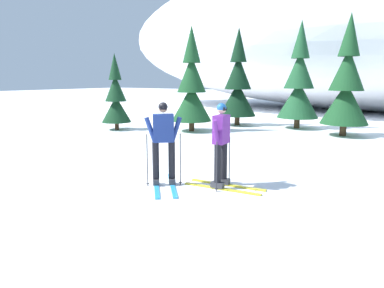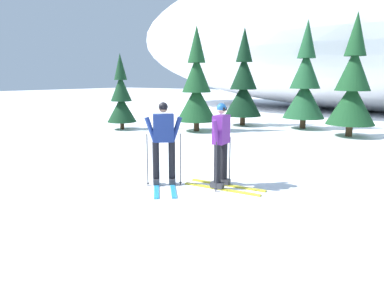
{
  "view_description": "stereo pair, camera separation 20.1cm",
  "coord_description": "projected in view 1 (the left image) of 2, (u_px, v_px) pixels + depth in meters",
  "views": [
    {
      "loc": [
        5.61,
        -5.48,
        2.37
      ],
      "look_at": [
        1.36,
        0.98,
        0.95
      ],
      "focal_mm": 33.7,
      "sensor_mm": 36.0,
      "label": 1
    },
    {
      "loc": [
        5.77,
        -5.37,
        2.37
      ],
      "look_at": [
        1.36,
        0.98,
        0.95
      ],
      "focal_mm": 33.7,
      "sensor_mm": 36.0,
      "label": 2
    }
  ],
  "objects": [
    {
      "name": "pine_tree_center",
      "position": [
        299.0,
        84.0,
        16.9
      ],
      "size": [
        1.93,
        1.93,
        4.99
      ],
      "color": "#47301E",
      "rests_on": "ground"
    },
    {
      "name": "ground_plane",
      "position": [
        116.0,
        187.0,
        7.97
      ],
      "size": [
        120.0,
        120.0,
        0.0
      ],
      "primitive_type": "plane",
      "color": "white"
    },
    {
      "name": "skier_purple_jacket",
      "position": [
        221.0,
        144.0,
        7.78
      ],
      "size": [
        1.81,
        0.8,
        1.85
      ],
      "color": "gold",
      "rests_on": "ground"
    },
    {
      "name": "skier_navy_jacket",
      "position": [
        164.0,
        142.0,
        7.93
      ],
      "size": [
        1.51,
        1.66,
        1.86
      ],
      "color": "#2893CC",
      "rests_on": "ground"
    },
    {
      "name": "pine_tree_center_left",
      "position": [
        238.0,
        85.0,
        18.02
      ],
      "size": [
        1.86,
        1.86,
        4.81
      ],
      "color": "#47301E",
      "rests_on": "ground"
    },
    {
      "name": "pine_tree_far_left",
      "position": [
        116.0,
        98.0,
        16.55
      ],
      "size": [
        1.35,
        1.35,
        3.48
      ],
      "color": "#47301E",
      "rests_on": "ground"
    },
    {
      "name": "pine_tree_left",
      "position": [
        192.0,
        88.0,
        15.98
      ],
      "size": [
        1.79,
        1.79,
        4.63
      ],
      "color": "#47301E",
      "rests_on": "ground"
    },
    {
      "name": "pine_tree_center_right",
      "position": [
        346.0,
        86.0,
        14.63
      ],
      "size": [
        1.91,
        1.91,
        4.94
      ],
      "color": "#47301E",
      "rests_on": "ground"
    }
  ]
}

